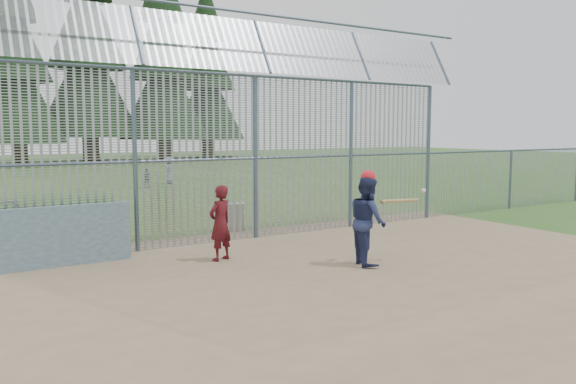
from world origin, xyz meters
TOP-DOWN VIEW (x-y plane):
  - ground at (0.00, 0.00)m, footprint 120.00×120.00m
  - dirt_infield at (0.00, -0.50)m, footprint 14.00×10.00m
  - dugout_wall at (-4.60, 2.90)m, footprint 2.50×0.12m
  - batter at (0.49, -0.17)m, footprint 0.91×1.03m
  - onlooker at (-1.83, 1.71)m, footprint 0.66×0.54m
  - bg_kid_standing at (3.38, 18.57)m, footprint 0.78×0.77m
  - bg_kid_seated at (1.65, 16.86)m, footprint 0.59×0.45m
  - batting_gear at (0.62, -0.21)m, footprint 1.31×0.58m
  - trash_can at (0.04, 4.76)m, footprint 0.56×0.56m
  - backstop_fence at (1.81, 3.43)m, footprint 20.09×0.81m
  - conifer_row at (1.93, 41.51)m, footprint 38.48×12.26m

SIDE VIEW (x-z plane):
  - ground at x=0.00m, z-range 0.00..0.00m
  - dirt_infield at x=0.00m, z-range 0.00..0.02m
  - trash_can at x=0.04m, z-range -0.03..0.79m
  - bg_kid_seated at x=1.65m, z-range 0.00..0.94m
  - dugout_wall at x=-4.60m, z-range 0.02..1.22m
  - bg_kid_standing at x=3.38m, z-range 0.00..1.36m
  - onlooker at x=-1.83m, z-range 0.02..1.57m
  - batter at x=0.49m, z-range 0.02..1.78m
  - batting_gear at x=0.62m, z-range 1.34..2.02m
  - backstop_fence at x=1.81m, z-range -0.29..5.01m
  - conifer_row at x=1.93m, z-range 0.73..20.93m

